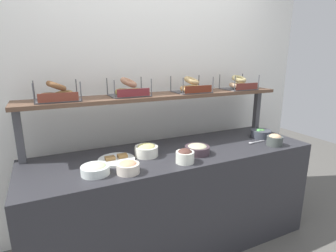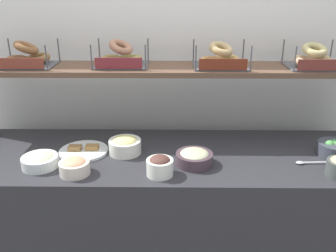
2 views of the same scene
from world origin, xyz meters
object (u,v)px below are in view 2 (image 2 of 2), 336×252
at_px(bowl_tuna_salad, 194,157).
at_px(bowl_chocolate_spread, 160,165).
at_px(bowl_lox_spread, 74,166).
at_px(bowl_egg_salad, 125,145).
at_px(bowl_scallion_spread, 40,160).
at_px(bagel_basket_cinnamon_raisin, 27,58).
at_px(bagel_basket_sesame, 220,59).
at_px(serving_spoon_near_plate, 307,163).
at_px(serving_plate_white, 84,151).
at_px(bagel_basket_plain, 313,59).
at_px(bagel_basket_everything, 121,58).
at_px(bowl_veggie_mix, 334,148).

bearing_deg(bowl_tuna_salad, bowl_chocolate_spread, -146.71).
relative_size(bowl_lox_spread, bowl_egg_salad, 0.84).
relative_size(bowl_scallion_spread, bagel_basket_cinnamon_raisin, 0.60).
bearing_deg(bagel_basket_cinnamon_raisin, bowl_scallion_spread, -69.26).
bearing_deg(bagel_basket_sesame, serving_spoon_near_plate, -40.02).
bearing_deg(bowl_chocolate_spread, serving_plate_white, 150.34).
bearing_deg(serving_plate_white, bowl_tuna_salad, -12.30).
height_order(bowl_scallion_spread, bowl_lox_spread, bowl_lox_spread).
bearing_deg(bowl_lox_spread, bowl_egg_salad, 47.26).
distance_m(bowl_scallion_spread, bagel_basket_plain, 1.59).
height_order(bowl_scallion_spread, bagel_basket_sesame, bagel_basket_sesame).
distance_m(bowl_chocolate_spread, bagel_basket_everything, 0.71).
xyz_separation_m(bowl_chocolate_spread, serving_plate_white, (-0.43, 0.25, -0.04)).
distance_m(bowl_chocolate_spread, bagel_basket_plain, 1.07).
bearing_deg(bowl_egg_salad, bowl_tuna_salad, -18.91).
distance_m(serving_plate_white, serving_spoon_near_plate, 1.21).
bearing_deg(serving_spoon_near_plate, bowl_veggie_mix, 31.52).
height_order(bowl_tuna_salad, bagel_basket_plain, bagel_basket_plain).
height_order(bowl_egg_salad, bagel_basket_cinnamon_raisin, bagel_basket_cinnamon_raisin).
bearing_deg(bowl_egg_salad, bagel_basket_plain, 12.73).
relative_size(bowl_chocolate_spread, bagel_basket_everything, 0.43).
distance_m(bowl_lox_spread, bowl_egg_salad, 0.32).
xyz_separation_m(bowl_tuna_salad, serving_spoon_near_plate, (0.59, 0.01, -0.03)).
relative_size(serving_spoon_near_plate, bagel_basket_plain, 0.61).
xyz_separation_m(bagel_basket_cinnamon_raisin, bagel_basket_plain, (1.63, -0.02, -0.00)).
bearing_deg(serving_plate_white, bagel_basket_everything, 53.71).
height_order(bowl_chocolate_spread, bagel_basket_cinnamon_raisin, bagel_basket_cinnamon_raisin).
distance_m(bowl_chocolate_spread, serving_spoon_near_plate, 0.78).
bearing_deg(bagel_basket_everything, serving_plate_white, -126.29).
bearing_deg(bowl_tuna_salad, bowl_lox_spread, -169.56).
height_order(bowl_veggie_mix, serving_plate_white, bowl_veggie_mix).
xyz_separation_m(bowl_lox_spread, bagel_basket_cinnamon_raisin, (-0.36, 0.50, 0.44)).
height_order(serving_plate_white, bagel_basket_everything, bagel_basket_everything).
bearing_deg(bowl_egg_salad, bowl_chocolate_spread, -50.42).
distance_m(bowl_chocolate_spread, bagel_basket_cinnamon_raisin, 1.02).
relative_size(bowl_lox_spread, bagel_basket_everything, 0.49).
distance_m(bowl_scallion_spread, serving_spoon_near_plate, 1.39).
height_order(bowl_scallion_spread, bagel_basket_plain, bagel_basket_plain).
xyz_separation_m(bowl_chocolate_spread, bagel_basket_everything, (-0.24, 0.51, 0.43)).
distance_m(bowl_tuna_salad, bagel_basket_plain, 0.89).
xyz_separation_m(serving_spoon_near_plate, bagel_basket_sesame, (-0.44, 0.37, 0.47)).
relative_size(bowl_scallion_spread, serving_plate_white, 0.68).
bearing_deg(bowl_scallion_spread, bagel_basket_sesame, 23.46).
height_order(bagel_basket_sesame, bagel_basket_plain, bagel_basket_sesame).
bearing_deg(bowl_tuna_salad, bagel_basket_cinnamon_raisin, 157.95).
bearing_deg(bowl_tuna_salad, serving_spoon_near_plate, 0.88).
relative_size(bowl_scallion_spread, bagel_basket_sesame, 0.60).
bearing_deg(serving_plate_white, bagel_basket_sesame, 17.59).
relative_size(bowl_tuna_salad, bowl_egg_salad, 1.08).
distance_m(bowl_tuna_salad, bagel_basket_sesame, 0.60).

